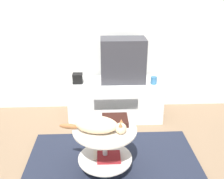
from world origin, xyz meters
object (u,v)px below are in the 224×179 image
Objects in this scene: speaker at (78,78)px; cat at (98,125)px; dvd_box at (115,120)px; tv at (123,60)px.

cat is at bearing -76.90° from speaker.
tv is at bearing 81.47° from dvd_box.
tv reaches higher than dvd_box.
speaker is 1.12m from cat.
tv is 4.59× the size of speaker.
speaker is 1.03m from dvd_box.
speaker is 0.50× the size of dvd_box.
dvd_box is at bearing -66.63° from speaker.
dvd_box is 0.22m from cat.
dvd_box is (-0.15, -0.99, -0.27)m from tv.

